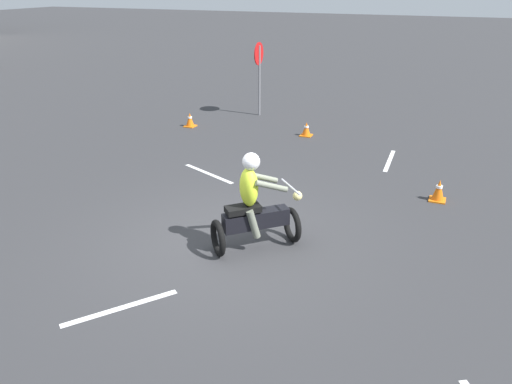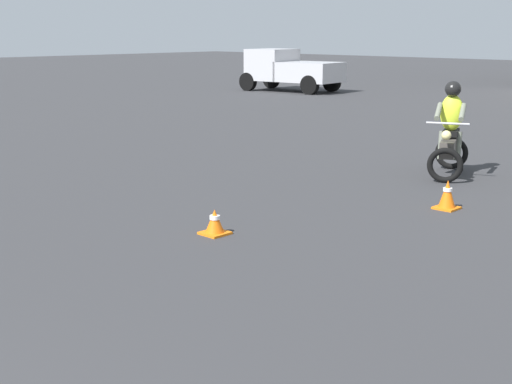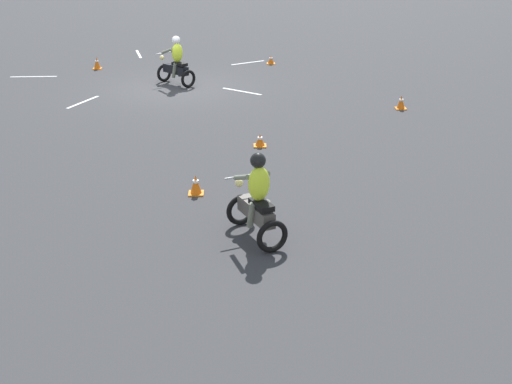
{
  "view_description": "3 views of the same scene",
  "coord_description": "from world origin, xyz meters",
  "px_view_note": "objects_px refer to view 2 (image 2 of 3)",
  "views": [
    {
      "loc": [
        -6.66,
        -3.3,
        4.1
      ],
      "look_at": [
        0.02,
        -0.52,
        1.0
      ],
      "focal_mm": 35.0,
      "sensor_mm": 36.0,
      "label": 1
    },
    {
      "loc": [
        3.75,
        0.49,
        2.52
      ],
      "look_at": [
        -1.17,
        5.62,
        0.9
      ],
      "focal_mm": 50.0,
      "sensor_mm": 36.0,
      "label": 2
    },
    {
      "loc": [
        -2.03,
        23.55,
        5.59
      ],
      "look_at": [
        -2.36,
        11.77,
        0.9
      ],
      "focal_mm": 50.0,
      "sensor_mm": 36.0,
      "label": 3
    }
  ],
  "objects_px": {
    "motorcycle_rider_background": "(450,135)",
    "traffic_cone_far_left": "(447,195)",
    "pickup_truck": "(289,69)",
    "traffic_cone_near_left": "(215,222)"
  },
  "relations": [
    {
      "from": "motorcycle_rider_background",
      "to": "traffic_cone_far_left",
      "type": "distance_m",
      "value": 2.58
    },
    {
      "from": "traffic_cone_far_left",
      "to": "traffic_cone_near_left",
      "type": "bearing_deg",
      "value": -114.42
    },
    {
      "from": "traffic_cone_near_left",
      "to": "traffic_cone_far_left",
      "type": "relative_size",
      "value": 0.76
    },
    {
      "from": "pickup_truck",
      "to": "traffic_cone_far_left",
      "type": "height_order",
      "value": "pickup_truck"
    },
    {
      "from": "motorcycle_rider_background",
      "to": "traffic_cone_far_left",
      "type": "bearing_deg",
      "value": 94.61
    },
    {
      "from": "pickup_truck",
      "to": "traffic_cone_far_left",
      "type": "bearing_deg",
      "value": -139.27
    },
    {
      "from": "pickup_truck",
      "to": "traffic_cone_far_left",
      "type": "distance_m",
      "value": 20.26
    },
    {
      "from": "pickup_truck",
      "to": "motorcycle_rider_background",
      "type": "bearing_deg",
      "value": -136.65
    },
    {
      "from": "motorcycle_rider_background",
      "to": "pickup_truck",
      "type": "distance_m",
      "value": 17.87
    },
    {
      "from": "pickup_truck",
      "to": "traffic_cone_near_left",
      "type": "xyz_separation_m",
      "value": [
        13.5,
        -16.84,
        -0.77
      ]
    }
  ]
}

